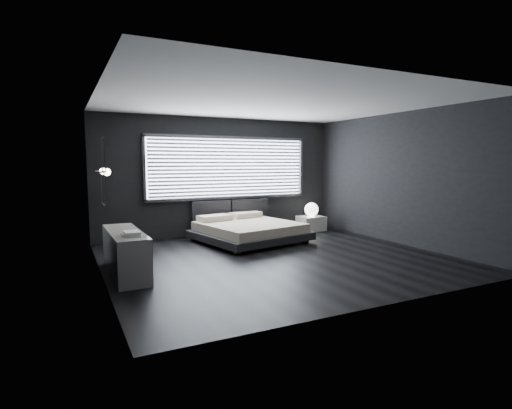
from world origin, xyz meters
name	(u,v)px	position (x,y,z in m)	size (l,w,h in m)	color
room	(277,181)	(0.00, 0.00, 1.40)	(6.04, 6.00, 2.80)	black
window	(230,168)	(0.20, 2.70, 1.61)	(4.14, 0.09, 1.52)	white
headboard	(230,211)	(0.18, 2.64, 0.57)	(1.96, 0.16, 0.52)	black
sconce_near	(107,172)	(-2.88, 0.05, 1.60)	(0.18, 0.11, 0.11)	silver
sconce_far	(103,171)	(-2.88, 0.65, 1.60)	(0.18, 0.11, 0.11)	silver
wall_art_upper	(103,154)	(-2.98, -0.55, 1.85)	(0.01, 0.48, 0.48)	#47474C
wall_art_lower	(103,188)	(-2.98, -0.30, 1.38)	(0.01, 0.48, 0.48)	#47474C
bed	(248,230)	(0.18, 1.59, 0.25)	(2.47, 2.39, 0.55)	black
nightstand	(311,223)	(2.23, 2.17, 0.18)	(0.63, 0.52, 0.37)	beige
orb_lamp	(311,210)	(2.23, 2.16, 0.54)	(0.35, 0.35, 0.35)	white
dresser	(126,253)	(-2.65, 0.07, 0.34)	(0.51, 1.71, 0.68)	beige
book_stack	(131,234)	(-2.62, -0.37, 0.71)	(0.28, 0.35, 0.07)	white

